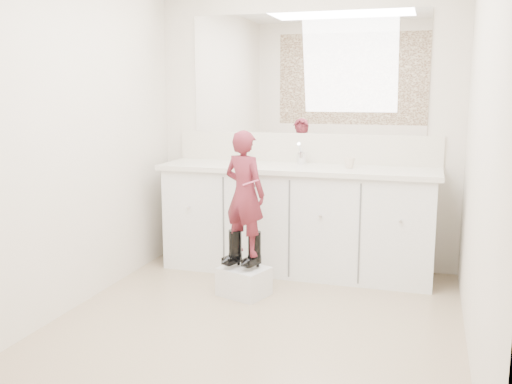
% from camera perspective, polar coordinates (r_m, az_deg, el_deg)
% --- Properties ---
extents(floor, '(3.00, 3.00, 0.00)m').
position_cam_1_polar(floor, '(3.77, -0.27, -13.35)').
color(floor, '#8F7D5E').
rests_on(floor, ground).
extents(wall_back, '(2.60, 0.00, 2.60)m').
position_cam_1_polar(wall_back, '(4.92, 4.96, 6.57)').
color(wall_back, beige).
rests_on(wall_back, floor).
extents(wall_front, '(2.60, 0.00, 2.60)m').
position_cam_1_polar(wall_front, '(2.10, -12.60, 1.61)').
color(wall_front, beige).
rests_on(wall_front, floor).
extents(wall_left, '(0.00, 3.00, 3.00)m').
position_cam_1_polar(wall_left, '(4.05, -18.21, 5.35)').
color(wall_left, beige).
rests_on(wall_left, floor).
extents(wall_right, '(0.00, 3.00, 3.00)m').
position_cam_1_polar(wall_right, '(3.32, 21.70, 4.21)').
color(wall_right, beige).
rests_on(wall_right, floor).
extents(vanity_cabinet, '(2.20, 0.55, 0.85)m').
position_cam_1_polar(vanity_cabinet, '(4.76, 4.12, -2.96)').
color(vanity_cabinet, silver).
rests_on(vanity_cabinet, floor).
extents(countertop, '(2.28, 0.58, 0.04)m').
position_cam_1_polar(countertop, '(4.67, 4.15, 2.33)').
color(countertop, beige).
rests_on(countertop, vanity_cabinet).
extents(backsplash, '(2.28, 0.03, 0.25)m').
position_cam_1_polar(backsplash, '(4.92, 4.89, 4.41)').
color(backsplash, beige).
rests_on(backsplash, countertop).
extents(mirror, '(2.00, 0.02, 1.00)m').
position_cam_1_polar(mirror, '(4.90, 5.01, 11.71)').
color(mirror, white).
rests_on(mirror, wall_back).
extents(dot_panel, '(2.00, 0.01, 1.20)m').
position_cam_1_polar(dot_panel, '(2.09, -12.95, 13.96)').
color(dot_panel, '#472819').
rests_on(dot_panel, wall_front).
extents(faucet, '(0.08, 0.08, 0.10)m').
position_cam_1_polar(faucet, '(4.82, 4.60, 3.40)').
color(faucet, silver).
rests_on(faucet, countertop).
extents(cup, '(0.09, 0.09, 0.09)m').
position_cam_1_polar(cup, '(4.61, 9.32, 2.91)').
color(cup, beige).
rests_on(cup, countertop).
extents(soap_bottle, '(0.09, 0.10, 0.20)m').
position_cam_1_polar(soap_bottle, '(4.86, -1.31, 4.07)').
color(soap_bottle, beige).
rests_on(soap_bottle, countertop).
extents(step_stool, '(0.40, 0.37, 0.21)m').
position_cam_1_polar(step_stool, '(4.28, -1.20, -8.93)').
color(step_stool, silver).
rests_on(step_stool, floor).
extents(boot_left, '(0.15, 0.21, 0.28)m').
position_cam_1_polar(boot_left, '(4.25, -2.10, -5.64)').
color(boot_left, black).
rests_on(boot_left, step_stool).
extents(boot_right, '(0.15, 0.21, 0.28)m').
position_cam_1_polar(boot_right, '(4.20, -0.15, -5.81)').
color(boot_right, black).
rests_on(boot_right, step_stool).
extents(toddler, '(0.39, 0.31, 0.91)m').
position_cam_1_polar(toddler, '(4.13, -1.15, -0.12)').
color(toddler, '#982E40').
rests_on(toddler, step_stool).
extents(toothbrush, '(0.13, 0.06, 0.06)m').
position_cam_1_polar(toothbrush, '(4.02, -0.56, 0.95)').
color(toothbrush, '#E05780').
rests_on(toothbrush, toddler).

